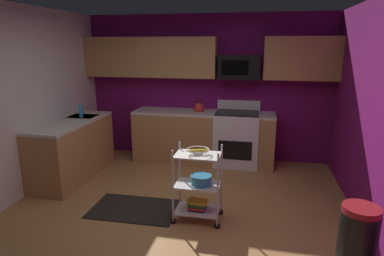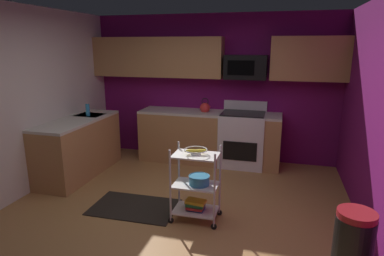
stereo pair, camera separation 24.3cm
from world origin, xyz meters
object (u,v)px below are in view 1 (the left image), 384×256
Objects in this scene: rolling_cart at (198,185)px; kettle at (199,107)px; book_stack at (198,205)px; dish_soap_bottle at (81,111)px; microwave at (239,67)px; trash_can at (357,240)px; mixing_bowl_large at (201,180)px; oven_range at (237,138)px; fruit_bowl at (198,151)px.

kettle is (-0.36, 2.04, 0.55)m from rolling_cart.
rolling_cart reaches higher than book_stack.
book_stack is at bearing 90.00° from rolling_cart.
rolling_cart is 4.57× the size of dish_soap_bottle.
trash_can is (1.31, -2.79, -1.37)m from microwave.
mixing_bowl_large is 0.95× the size of kettle.
rolling_cart is at bearing 158.47° from trash_can.
rolling_cart is 3.47× the size of kettle.
rolling_cart is (-0.31, -2.15, -1.25)m from microwave.
kettle reaches higher than mixing_bowl_large.
rolling_cart reaches higher than trash_can.
oven_range is at bearing 82.57° from mixing_bowl_large.
microwave is at bearing 21.20° from dish_soap_bottle.
microwave is 2.32m from fruit_bowl.
microwave is 2.78× the size of mixing_bowl_large.
dish_soap_bottle is at bearing -158.80° from microwave.
trash_can is at bearing -25.89° from dish_soap_bottle.
kettle is at bearing 101.22° from mixing_bowl_large.
mixing_bowl_large is 1.26× the size of dish_soap_bottle.
microwave is 2.50m from rolling_cart.
book_stack is (0.00, 0.00, -0.69)m from fruit_bowl.
rolling_cart is 3.72× the size of book_stack.
mixing_bowl_large is 1.02× the size of book_stack.
trash_can is (1.61, -0.64, -0.12)m from rolling_cart.
oven_range is 1.67× the size of trash_can.
mixing_bowl_large is at bearing 157.94° from trash_can.
mixing_bowl_large is at bearing -0.00° from book_stack.
fruit_bowl is (-0.31, -2.04, 0.40)m from oven_range.
fruit_bowl is at bearing 172.87° from rolling_cart.
microwave is (-0.00, 0.10, 1.22)m from oven_range.
trash_can reaches higher than mixing_bowl_large.
microwave reaches higher than rolling_cart.
rolling_cart is (-0.31, -2.04, -0.03)m from oven_range.
book_stack is at bearing -98.18° from microwave.
microwave is 2.73m from dish_soap_bottle.
kettle reaches higher than dish_soap_bottle.
dish_soap_bottle is at bearing 151.03° from book_stack.
microwave reaches higher than kettle.
kettle is (-0.40, 2.04, 0.48)m from mixing_bowl_large.
mixing_bowl_large is 2.13m from kettle.
rolling_cart is 0.08m from mixing_bowl_large.
kettle is 1.32× the size of dish_soap_bottle.
oven_range is 1.20× the size of rolling_cart.
dish_soap_bottle reaches higher than fruit_bowl.
oven_range is 2.99m from trash_can.
trash_can is at bearing -22.06° from mixing_bowl_large.
kettle is 0.40× the size of trash_can.
rolling_cart is 3.63× the size of mixing_bowl_large.
mixing_bowl_large is (0.04, 0.00, -0.36)m from fruit_bowl.
trash_can is at bearing -21.53° from book_stack.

